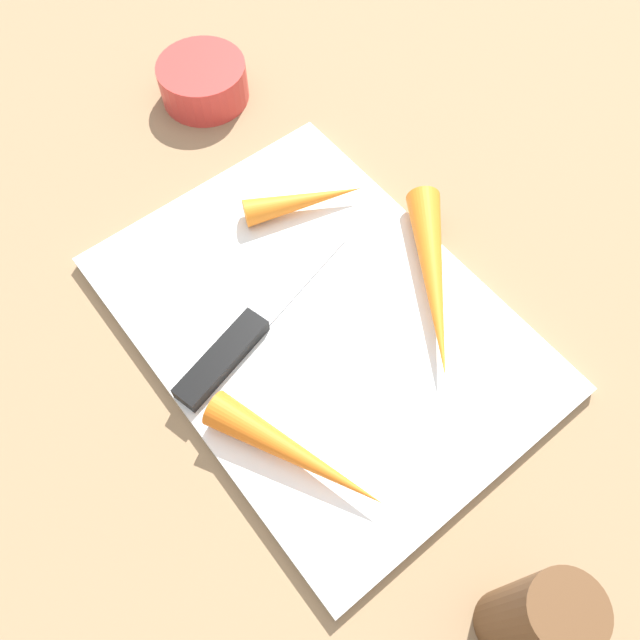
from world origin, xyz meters
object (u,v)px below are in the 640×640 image
(carrot_shortest, at_px, (304,201))
(small_bowl, at_px, (203,81))
(cutting_board, at_px, (320,323))
(carrot_longest, at_px, (433,280))
(carrot_medium, at_px, (295,454))
(pepper_grinder, at_px, (533,618))
(knife, at_px, (233,347))

(carrot_shortest, xyz_separation_m, small_bowl, (0.19, -0.02, -0.00))
(carrot_shortest, bearing_deg, small_bowl, 108.08)
(small_bowl, bearing_deg, cutting_board, 165.14)
(cutting_board, height_order, carrot_longest, carrot_longest)
(carrot_medium, bearing_deg, pepper_grinder, -7.59)
(knife, height_order, carrot_longest, carrot_longest)
(knife, height_order, small_bowl, small_bowl)
(carrot_longest, bearing_deg, pepper_grinder, 5.68)
(knife, xyz_separation_m, pepper_grinder, (-0.27, -0.03, 0.04))
(cutting_board, distance_m, carrot_medium, 0.12)
(carrot_longest, bearing_deg, cutting_board, -73.80)
(carrot_longest, height_order, carrot_shortest, carrot_longest)
(cutting_board, distance_m, small_bowl, 0.30)
(pepper_grinder, bearing_deg, small_bowl, -12.41)
(knife, bearing_deg, cutting_board, -31.47)
(carrot_shortest, height_order, carrot_medium, carrot_medium)
(knife, relative_size, carrot_shortest, 1.84)
(knife, xyz_separation_m, carrot_medium, (-0.10, 0.02, 0.01))
(carrot_longest, relative_size, carrot_medium, 1.23)
(cutting_board, xyz_separation_m, carrot_shortest, (0.10, -0.06, 0.02))
(cutting_board, relative_size, carrot_medium, 2.56)
(cutting_board, relative_size, carrot_shortest, 3.34)
(cutting_board, bearing_deg, knife, 73.16)
(carrot_medium, height_order, pepper_grinder, pepper_grinder)
(carrot_longest, xyz_separation_m, small_bowl, (0.32, 0.02, -0.01))
(carrot_shortest, bearing_deg, cutting_board, -98.66)
(cutting_board, distance_m, carrot_shortest, 0.12)
(small_bowl, bearing_deg, carrot_medium, 156.15)
(carrot_shortest, relative_size, small_bowl, 1.22)
(carrot_longest, relative_size, carrot_shortest, 1.60)
(knife, bearing_deg, carrot_medium, -113.23)
(small_bowl, bearing_deg, pepper_grinder, 167.59)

